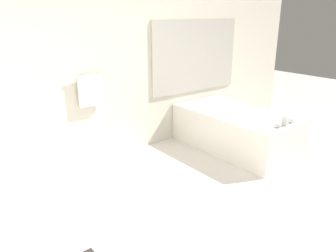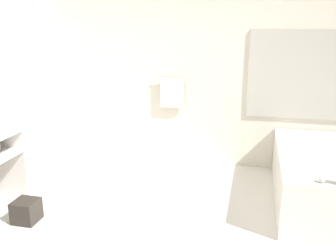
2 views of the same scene
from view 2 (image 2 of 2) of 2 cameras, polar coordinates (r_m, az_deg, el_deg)
ground_plane at (r=3.40m, az=-2.56°, el=-18.61°), size 16.00×16.00×0.00m
wall_back_with_blinds at (r=5.01m, az=4.84°, el=9.16°), size 7.40×0.13×2.70m
bathtub at (r=4.38m, az=22.31°, el=-7.03°), size 0.93×1.78×0.69m
waste_bin at (r=4.03m, az=-20.78°, el=-12.00°), size 0.23×0.23×0.22m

